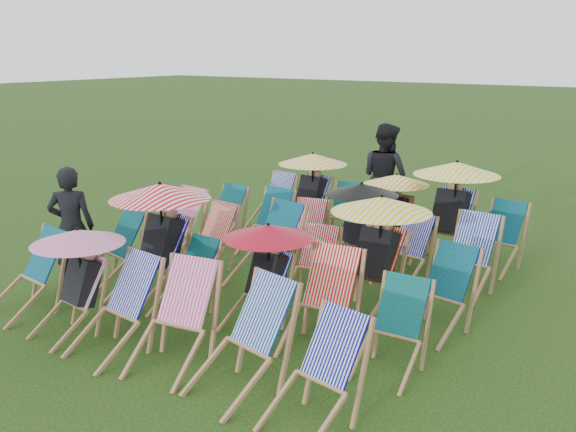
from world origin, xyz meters
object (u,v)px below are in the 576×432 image
Objects in this scene: deckchair_0 at (26,274)px; deckchair_5 at (314,375)px; person_left at (71,227)px; deckchair_29 at (497,237)px; person_rear at (385,177)px.

deckchair_0 is 3.96m from deckchair_5.
deckchair_0 is 0.99m from person_left.
person_left is (-0.30, 0.89, 0.31)m from deckchair_0.
deckchair_29 reaches higher than deckchair_5.
deckchair_0 is 5.84m from person_rear.
deckchair_0 is 0.52× the size of person_rear.
deckchair_5 is (3.96, -0.07, -0.02)m from deckchair_0.
person_left is (-4.26, 0.96, 0.33)m from deckchair_5.
person_rear is (2.09, 4.65, 0.12)m from person_left.
person_rear is at bearing 163.54° from deckchair_29.
person_rear reaches higher than deckchair_0.
deckchair_29 is at bearing 99.62° from deckchair_5.
person_left is at bearing 115.51° from deckchair_0.
deckchair_0 is 6.07m from deckchair_29.
deckchair_5 is at bearing 128.24° from person_left.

